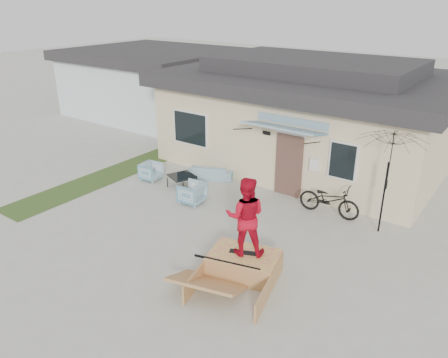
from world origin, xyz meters
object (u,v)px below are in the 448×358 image
Objects in this scene: patio_umbrella at (387,174)px; skateboard at (245,252)px; armchair_left at (151,171)px; skate_ramp at (244,264)px; armchair_right at (192,192)px; loveseat at (211,170)px; skater at (246,215)px; bicycle at (330,196)px; coffee_table at (182,181)px.

skateboard is (-1.97, -3.94, -1.18)m from patio_umbrella.
armchair_left is at bearing -172.38° from patio_umbrella.
patio_umbrella reaches higher than armchair_left.
skateboard is at bearing 90.00° from skate_ramp.
armchair_right is at bearing 132.85° from skate_ramp.
skateboard is (4.31, -4.28, 0.25)m from loveseat.
armchair_right reaches higher than armchair_left.
armchair_left is 2.51m from armchair_right.
armchair_right is at bearing -62.31° from skater.
coffee_table is at bearing 99.18° from bicycle.
armchair_left is 0.93× the size of skateboard.
armchair_right is 0.39× the size of skater.
armchair_right is 1.00× the size of skateboard.
armchair_left reaches higher than skate_ramp.
skate_ramp is (-0.37, -4.11, -0.34)m from bicycle.
bicycle is 0.99× the size of skater.
armchair_right is 0.92× the size of coffee_table.
loveseat is 2.18m from armchair_left.
armchair_left is at bearing -171.61° from coffee_table.
loveseat is at bearing -164.02° from armchair_right.
patio_umbrella reaches higher than skate_ramp.
coffee_table is 0.42× the size of skater.
skater is (-0.01, 0.05, 1.28)m from skate_ramp.
bicycle is (4.69, -0.22, 0.29)m from loveseat.
armchair_left is 6.47m from bicycle.
armchair_left is (-1.67, -1.40, 0.03)m from loveseat.
skateboard is 0.99m from skater.
coffee_table is at bearing 132.21° from skate_ramp.
skateboard reaches higher than skate_ramp.
bicycle is 2.54× the size of skateboard.
armchair_right is (2.44, -0.61, 0.03)m from armchair_left.
loveseat is at bearing 85.39° from bicycle.
skater is (-0.38, -4.06, 0.94)m from bicycle.
skateboard is at bearing -122.96° from armchair_left.
armchair_left is 6.67m from skate_ramp.
bicycle is 0.88× the size of skate_ramp.
patio_umbrella reaches higher than bicycle.
bicycle is at bearing 109.82° from armchair_right.
skater reaches higher than armchair_right.
patio_umbrella is at bearing 41.56° from skateboard.
patio_umbrella is (5.51, 1.68, 1.37)m from armchair_right.
armchair_right reaches higher than coffee_table.
skate_ramp is at bearing -33.68° from coffee_table.
loveseat is at bearing -57.29° from armchair_left.
bicycle is at bearing 153.65° from loveseat.
bicycle is 1.96m from patio_umbrella.
skate_ramp is 0.30m from skateboard.
skater is (4.67, -3.07, 1.35)m from coffee_table.
skate_ramp is at bearing 111.28° from loveseat.
skate_ramp is at bearing 52.16° from armchair_right.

